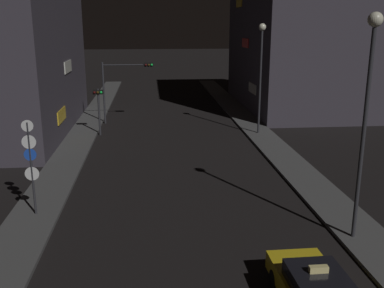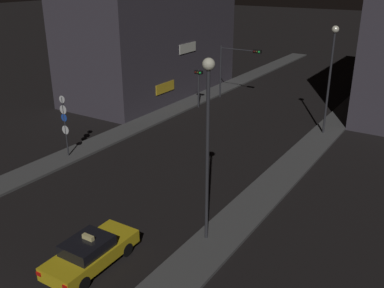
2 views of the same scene
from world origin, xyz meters
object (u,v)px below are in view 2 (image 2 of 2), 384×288
(street_lamp_far_block, at_px, (332,61))
(taxi, at_px, (91,252))
(sign_pole_left, at_px, (65,122))
(street_lamp_near_block, at_px, (208,121))
(traffic_light_left_kerb, at_px, (198,80))
(traffic_light_overhead, at_px, (236,62))

(street_lamp_far_block, bearing_deg, taxi, -99.32)
(sign_pole_left, bearing_deg, street_lamp_near_block, -14.62)
(street_lamp_near_block, height_order, street_lamp_far_block, street_lamp_near_block)
(street_lamp_near_block, relative_size, street_lamp_far_block, 1.05)
(street_lamp_far_block, bearing_deg, traffic_light_left_kerb, 175.19)
(taxi, height_order, street_lamp_far_block, street_lamp_far_block)
(traffic_light_left_kerb, bearing_deg, street_lamp_far_block, -4.81)
(sign_pole_left, xyz_separation_m, street_lamp_far_block, (13.53, 14.07, 3.17))
(traffic_light_overhead, bearing_deg, street_lamp_near_block, -65.81)
(taxi, relative_size, traffic_light_overhead, 0.85)
(taxi, xyz_separation_m, traffic_light_overhead, (-7.00, 27.16, 3.08))
(traffic_light_overhead, height_order, sign_pole_left, traffic_light_overhead)
(taxi, bearing_deg, street_lamp_far_block, 80.68)
(taxi, bearing_deg, street_lamp_near_block, 53.85)
(taxi, height_order, sign_pole_left, sign_pole_left)
(taxi, xyz_separation_m, street_lamp_near_block, (3.22, 4.41, 5.32))
(traffic_light_left_kerb, relative_size, sign_pole_left, 0.84)
(traffic_light_overhead, xyz_separation_m, street_lamp_far_block, (10.60, -5.26, 2.00))
(traffic_light_overhead, bearing_deg, taxi, -75.54)
(traffic_light_left_kerb, height_order, sign_pole_left, sign_pole_left)
(traffic_light_overhead, height_order, traffic_light_left_kerb, traffic_light_overhead)
(traffic_light_overhead, bearing_deg, traffic_light_left_kerb, -111.46)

